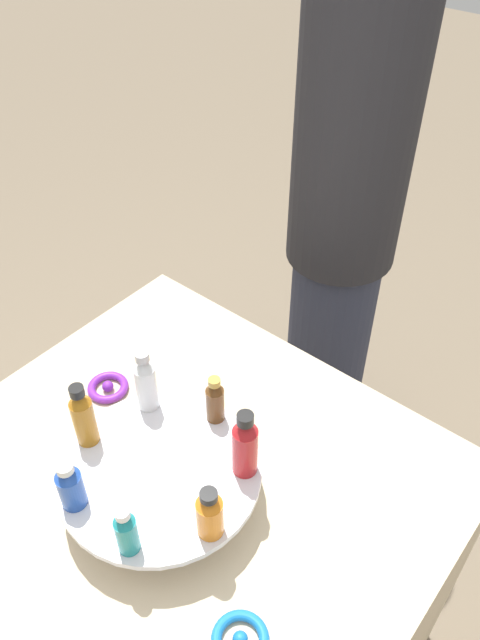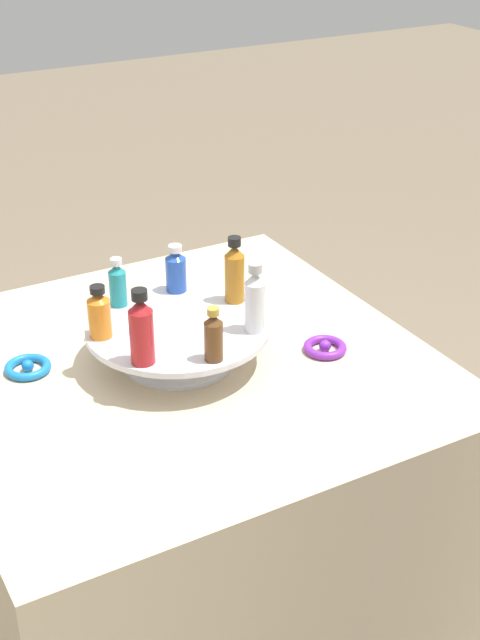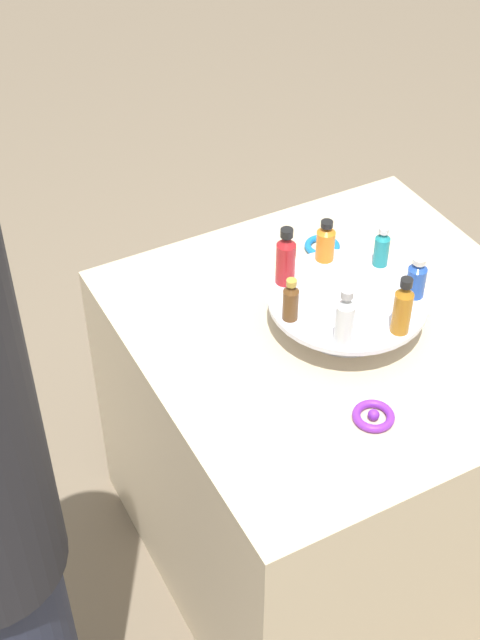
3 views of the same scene
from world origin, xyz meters
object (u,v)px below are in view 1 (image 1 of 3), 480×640
object	(u,v)px
bottle_teal	(126,531)
ribbon_bow_purple	(108,387)
bottle_brown	(214,400)
bottle_clear	(146,382)
display_stand	(161,478)
bottle_orange	(210,514)
person_figure	(345,207)
ribbon_bow_blue	(240,640)
bottle_amber	(83,417)
bottle_blue	(70,486)
bottle_red	(245,445)

from	to	relation	value
bottle_teal	ribbon_bow_purple	size ratio (longest dim) A/B	1.17
bottle_brown	bottle_clear	size ratio (longest dim) A/B	0.75
display_stand	bottle_brown	size ratio (longest dim) A/B	3.44
bottle_orange	person_figure	world-z (taller)	person_figure
ribbon_bow_blue	person_figure	size ratio (longest dim) A/B	0.05
ribbon_bow_purple	bottle_amber	bearing A→B (deg)	131.41
bottle_amber	person_figure	size ratio (longest dim) A/B	0.08
display_stand	bottle_blue	distance (m)	0.17
bottle_orange	bottle_clear	bearing A→B (deg)	-24.53
bottle_clear	bottle_amber	world-z (taller)	same
bottle_amber	ribbon_bow_purple	distance (m)	0.23
bottle_orange	bottle_teal	world-z (taller)	bottle_orange
bottle_red	bottle_teal	bearing A→B (deg)	78.33
bottle_red	ribbon_bow_purple	world-z (taller)	bottle_red
ribbon_bow_purple	person_figure	world-z (taller)	person_figure
bottle_brown	person_figure	xyz separation A→B (m)	(0.19, -0.75, -0.02)
bottle_red	bottle_clear	world-z (taller)	bottle_red
person_figure	display_stand	bearing A→B (deg)	0.00
bottle_orange	bottle_brown	world-z (taller)	same
bottle_brown	bottle_red	bearing A→B (deg)	155.47
bottle_red	ribbon_bow_blue	xyz separation A→B (m)	(-0.16, 0.20, -0.14)
bottle_red	bottle_amber	size ratio (longest dim) A/B	1.04
ribbon_bow_purple	bottle_orange	bearing A→B (deg)	161.67
bottle_orange	bottle_amber	bearing A→B (deg)	1.18
ribbon_bow_purple	person_figure	xyz separation A→B (m)	(-0.08, -0.79, 0.10)
bottle_blue	bottle_teal	xyz separation A→B (m)	(-0.13, -0.00, 0.00)
bottle_red	bottle_clear	xyz separation A→B (m)	(0.23, 0.00, -0.00)
ribbon_bow_blue	person_figure	xyz separation A→B (m)	(0.46, -1.00, 0.10)
bottle_amber	bottle_brown	bearing A→B (deg)	-127.39
bottle_clear	bottle_brown	bearing A→B (deg)	-153.10
bottle_amber	ribbon_bow_purple	xyz separation A→B (m)	(0.13, -0.14, -0.14)
bottle_brown	ribbon_bow_purple	bearing A→B (deg)	8.62
bottle_brown	bottle_amber	distance (m)	0.23
bottle_orange	person_figure	distance (m)	0.98
bottle_orange	bottle_brown	xyz separation A→B (m)	(0.15, -0.18, -0.00)
bottle_teal	bottle_amber	bearing A→B (deg)	-24.53
person_figure	bottle_red	bearing A→B (deg)	8.80
person_figure	ribbon_bow_blue	bearing A→B (deg)	12.65
bottle_amber	person_figure	bearing A→B (deg)	-87.06
bottle_orange	bottle_red	world-z (taller)	bottle_red
display_stand	ribbon_bow_blue	xyz separation A→B (m)	(-0.27, 0.11, -0.04)
bottle_red	person_figure	world-z (taller)	person_figure
bottle_red	bottle_teal	world-z (taller)	bottle_red
bottle_orange	bottle_brown	bearing A→B (deg)	-50.25
bottle_teal	ribbon_bow_blue	size ratio (longest dim) A/B	1.13
bottle_teal	person_figure	size ratio (longest dim) A/B	0.06
bottle_orange	ribbon_bow_blue	world-z (taller)	bottle_orange
bottle_teal	bottle_blue	bearing A→B (deg)	1.18
bottle_amber	bottle_blue	world-z (taller)	bottle_amber
bottle_blue	person_figure	size ratio (longest dim) A/B	0.06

